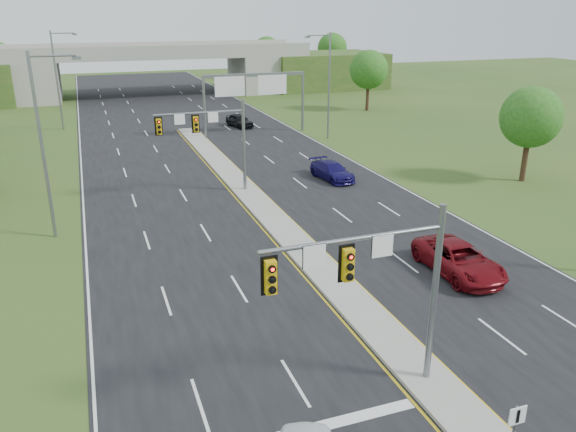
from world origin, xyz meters
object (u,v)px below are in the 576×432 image
(car_far_a, at_px, (459,259))
(car_far_c, at_px, (239,120))
(car_far_b, at_px, (332,171))
(overpass, at_px, (152,73))
(signal_mast_far, at_px, (214,132))
(keep_right_sign, at_px, (515,426))
(sign_gantry, at_px, (253,87))
(signal_mast_near, at_px, (381,277))

(car_far_a, bearing_deg, car_far_c, 91.21)
(car_far_b, bearing_deg, car_far_a, -101.11)
(car_far_b, bearing_deg, overpass, 89.71)
(signal_mast_far, xyz_separation_m, keep_right_sign, (2.26, -29.45, -3.21))
(sign_gantry, bearing_deg, car_far_a, -90.10)
(overpass, height_order, car_far_c, overpass)
(signal_mast_far, relative_size, sign_gantry, 0.60)
(signal_mast_near, relative_size, sign_gantry, 0.60)
(sign_gantry, distance_m, overpass, 35.75)
(keep_right_sign, height_order, car_far_b, keep_right_sign)
(keep_right_sign, xyz_separation_m, car_far_b, (7.55, 30.12, -0.79))
(car_far_b, bearing_deg, sign_gantry, 84.38)
(car_far_a, height_order, car_far_b, car_far_a)
(overpass, bearing_deg, car_far_a, -84.80)
(keep_right_sign, xyz_separation_m, overpass, (0.00, 84.53, 2.04))
(keep_right_sign, distance_m, car_far_a, 13.54)
(signal_mast_near, height_order, overpass, overpass)
(sign_gantry, bearing_deg, keep_right_sign, -97.70)
(keep_right_sign, bearing_deg, car_far_a, 60.68)
(signal_mast_near, distance_m, car_far_a, 12.16)
(overpass, height_order, car_far_b, overpass)
(car_far_a, bearing_deg, keep_right_sign, -118.64)
(signal_mast_near, height_order, signal_mast_far, same)
(signal_mast_near, distance_m, car_far_c, 50.52)
(sign_gantry, xyz_separation_m, car_far_a, (-0.06, -37.66, -4.41))
(car_far_c, bearing_deg, signal_mast_far, -122.84)
(car_far_a, xyz_separation_m, car_far_b, (0.93, 18.33, -0.10))
(keep_right_sign, xyz_separation_m, sign_gantry, (6.68, 49.45, 3.72))
(car_far_b, height_order, car_far_c, car_far_c)
(car_far_c, bearing_deg, signal_mast_near, -113.53)
(signal_mast_near, xyz_separation_m, sign_gantry, (8.95, 44.99, 0.51))
(keep_right_sign, distance_m, car_far_b, 31.06)
(signal_mast_far, height_order, car_far_b, signal_mast_far)
(signal_mast_far, distance_m, car_far_a, 20.15)
(signal_mast_near, relative_size, keep_right_sign, 3.18)
(car_far_b, bearing_deg, signal_mast_far, 175.69)
(car_far_c, bearing_deg, sign_gantry, -98.28)
(signal_mast_near, distance_m, keep_right_sign, 5.94)
(keep_right_sign, height_order, sign_gantry, sign_gantry)
(signal_mast_near, xyz_separation_m, car_far_b, (9.82, 25.67, -4.00))
(signal_mast_far, bearing_deg, overpass, 87.65)
(signal_mast_near, relative_size, overpass, 0.09)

